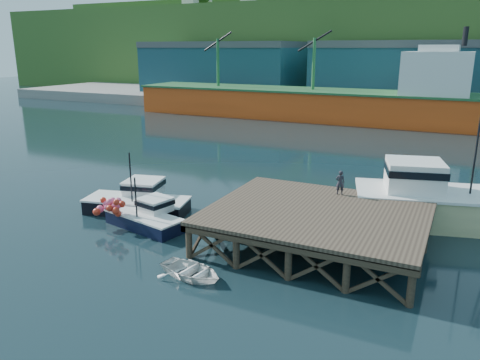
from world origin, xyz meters
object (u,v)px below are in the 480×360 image
Objects in this scene: boat_navy at (147,216)px; trawler at (454,198)px; dockworker at (340,182)px; boat_black at (139,200)px; dinghy at (191,271)px.

trawler reaches higher than boat_navy.
boat_black is at bearing -1.47° from dockworker.
dinghy is at bearing -144.07° from trawler.
boat_navy is 3.75× the size of dockworker.
trawler is at bearing -167.35° from dockworker.
trawler is (17.44, 8.98, 1.07)m from boat_navy.
dockworker is (10.90, 5.46, 2.21)m from boat_navy.
dinghy is at bearing -52.23° from boat_black.
dinghy is (6.15, -4.64, -0.33)m from boat_navy.
boat_black is at bearing 60.75° from dinghy.
boat_navy is at bearing -167.16° from trawler.
boat_black is 20.92m from trawler.
trawler reaches higher than boat_black.
boat_black is 4.88× the size of dockworker.
trawler is 3.90× the size of dinghy.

